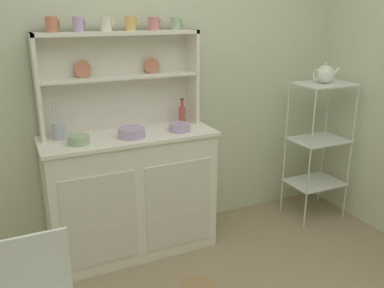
{
  "coord_description": "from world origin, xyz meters",
  "views": [
    {
      "loc": [
        -0.96,
        -1.19,
        1.66
      ],
      "look_at": [
        0.12,
        1.12,
        0.83
      ],
      "focal_mm": 38.53,
      "sensor_mm": 36.0,
      "label": 1
    }
  ],
  "objects_px": {
    "bakers_rack": "(319,136)",
    "cup_terracotta_0": "(52,24)",
    "porcelain_teapot": "(325,74)",
    "utensil_jar": "(59,130)",
    "jam_bottle": "(182,114)",
    "hutch_shelf_unit": "(119,73)",
    "bowl_mixing_large": "(79,140)",
    "hutch_cabinet": "(132,192)"
  },
  "relations": [
    {
      "from": "hutch_shelf_unit",
      "to": "utensil_jar",
      "type": "height_order",
      "value": "hutch_shelf_unit"
    },
    {
      "from": "bakers_rack",
      "to": "cup_terracotta_0",
      "type": "bearing_deg",
      "value": 172.86
    },
    {
      "from": "hutch_shelf_unit",
      "to": "bowl_mixing_large",
      "type": "xyz_separation_m",
      "value": [
        -0.34,
        -0.24,
        -0.36
      ]
    },
    {
      "from": "bakers_rack",
      "to": "utensil_jar",
      "type": "height_order",
      "value": "bakers_rack"
    },
    {
      "from": "porcelain_teapot",
      "to": "utensil_jar",
      "type": "bearing_deg",
      "value": 174.21
    },
    {
      "from": "hutch_shelf_unit",
      "to": "bakers_rack",
      "type": "bearing_deg",
      "value": -10.5
    },
    {
      "from": "hutch_cabinet",
      "to": "utensil_jar",
      "type": "distance_m",
      "value": 0.65
    },
    {
      "from": "hutch_shelf_unit",
      "to": "cup_terracotta_0",
      "type": "xyz_separation_m",
      "value": [
        -0.4,
        -0.04,
        0.32
      ]
    },
    {
      "from": "bakers_rack",
      "to": "jam_bottle",
      "type": "height_order",
      "value": "bakers_rack"
    },
    {
      "from": "hutch_cabinet",
      "to": "cup_terracotta_0",
      "type": "distance_m",
      "value": 1.21
    },
    {
      "from": "jam_bottle",
      "to": "bowl_mixing_large",
      "type": "bearing_deg",
      "value": -168.23
    },
    {
      "from": "hutch_cabinet",
      "to": "jam_bottle",
      "type": "xyz_separation_m",
      "value": [
        0.43,
        0.09,
        0.5
      ]
    },
    {
      "from": "hutch_shelf_unit",
      "to": "porcelain_teapot",
      "type": "relative_size",
      "value": 4.74
    },
    {
      "from": "bakers_rack",
      "to": "jam_bottle",
      "type": "distance_m",
      "value": 1.15
    },
    {
      "from": "cup_terracotta_0",
      "to": "jam_bottle",
      "type": "relative_size",
      "value": 0.49
    },
    {
      "from": "cup_terracotta_0",
      "to": "porcelain_teapot",
      "type": "xyz_separation_m",
      "value": [
        1.94,
        -0.24,
        -0.39
      ]
    },
    {
      "from": "hutch_cabinet",
      "to": "bowl_mixing_large",
      "type": "bearing_deg",
      "value": -167.76
    },
    {
      "from": "hutch_cabinet",
      "to": "bowl_mixing_large",
      "type": "distance_m",
      "value": 0.57
    },
    {
      "from": "hutch_shelf_unit",
      "to": "cup_terracotta_0",
      "type": "relative_size",
      "value": 11.69
    },
    {
      "from": "bakers_rack",
      "to": "jam_bottle",
      "type": "bearing_deg",
      "value": 169.42
    },
    {
      "from": "hutch_shelf_unit",
      "to": "cup_terracotta_0",
      "type": "bearing_deg",
      "value": -174.1
    },
    {
      "from": "bakers_rack",
      "to": "hutch_cabinet",
      "type": "bearing_deg",
      "value": 175.51
    },
    {
      "from": "hutch_cabinet",
      "to": "jam_bottle",
      "type": "bearing_deg",
      "value": 11.4
    },
    {
      "from": "hutch_cabinet",
      "to": "bakers_rack",
      "type": "relative_size",
      "value": 1.03
    },
    {
      "from": "bakers_rack",
      "to": "cup_terracotta_0",
      "type": "distance_m",
      "value": 2.14
    },
    {
      "from": "hutch_shelf_unit",
      "to": "bakers_rack",
      "type": "relative_size",
      "value": 0.96
    },
    {
      "from": "bowl_mixing_large",
      "to": "cup_terracotta_0",
      "type": "bearing_deg",
      "value": 108.69
    },
    {
      "from": "hutch_cabinet",
      "to": "bakers_rack",
      "type": "xyz_separation_m",
      "value": [
        1.54,
        -0.12,
        0.25
      ]
    },
    {
      "from": "jam_bottle",
      "to": "hutch_shelf_unit",
      "type": "bearing_deg",
      "value": 169.71
    },
    {
      "from": "utensil_jar",
      "to": "bakers_rack",
      "type": "bearing_deg",
      "value": -5.78
    },
    {
      "from": "cup_terracotta_0",
      "to": "hutch_shelf_unit",
      "type": "bearing_deg",
      "value": 5.9
    },
    {
      "from": "cup_terracotta_0",
      "to": "utensil_jar",
      "type": "xyz_separation_m",
      "value": [
        -0.02,
        -0.04,
        -0.65
      ]
    },
    {
      "from": "hutch_shelf_unit",
      "to": "porcelain_teapot",
      "type": "xyz_separation_m",
      "value": [
        1.53,
        -0.28,
        -0.07
      ]
    },
    {
      "from": "utensil_jar",
      "to": "cup_terracotta_0",
      "type": "bearing_deg",
      "value": 60.93
    },
    {
      "from": "bakers_rack",
      "to": "hutch_shelf_unit",
      "type": "bearing_deg",
      "value": 169.5
    },
    {
      "from": "bakers_rack",
      "to": "cup_terracotta_0",
      "type": "xyz_separation_m",
      "value": [
        -1.94,
        0.24,
        0.88
      ]
    },
    {
      "from": "hutch_shelf_unit",
      "to": "utensil_jar",
      "type": "xyz_separation_m",
      "value": [
        -0.43,
        -0.09,
        -0.33
      ]
    },
    {
      "from": "hutch_cabinet",
      "to": "utensil_jar",
      "type": "height_order",
      "value": "utensil_jar"
    },
    {
      "from": "hutch_cabinet",
      "to": "jam_bottle",
      "type": "distance_m",
      "value": 0.66
    },
    {
      "from": "hutch_cabinet",
      "to": "porcelain_teapot",
      "type": "relative_size",
      "value": 5.07
    },
    {
      "from": "hutch_shelf_unit",
      "to": "hutch_cabinet",
      "type": "bearing_deg",
      "value": -90.0
    },
    {
      "from": "hutch_shelf_unit",
      "to": "bakers_rack",
      "type": "xyz_separation_m",
      "value": [
        1.54,
        -0.28,
        -0.56
      ]
    }
  ]
}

